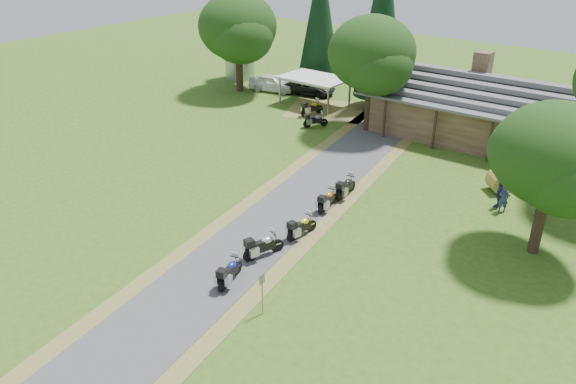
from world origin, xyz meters
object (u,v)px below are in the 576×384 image
Objects in this scene: silo at (239,48)px; motorcycle_carport_a at (312,107)px; carport at (315,91)px; motorcycle_row_d at (328,199)px; car_white_sedan at (273,81)px; motorcycle_row_e at (346,186)px; motorcycle_row_c at (302,225)px; hay_bale at (500,181)px; motorcycle_row_b at (264,244)px; motorcycle_row_a at (230,270)px; lodge at (513,111)px; motorcycle_carport_b at (316,120)px; car_dark_suv at (309,84)px.

silo is 14.37m from motorcycle_carport_a.
carport is 19.96m from motorcycle_row_d.
car_white_sedan is 3.05× the size of motorcycle_row_e.
motorcycle_row_c is 1.40× the size of hay_bale.
motorcycle_row_b is 8.21m from motorcycle_row_e.
lodge is at bearing -24.32° from motorcycle_row_a.
motorcycle_carport_a is 1.11× the size of motorcycle_carport_b.
carport reaches higher than car_dark_suv.
motorcycle_row_a is at bearing 176.68° from motorcycle_row_d.
motorcycle_row_e is at bearing -121.57° from motorcycle_carport_a.
lodge reaches higher than motorcycle_carport_b.
lodge is 14.73m from motorcycle_carport_b.
lodge reaches higher than hay_bale.
silo is at bearing 44.76° from motorcycle_row_d.
carport is 2.89× the size of motorcycle_carport_a.
motorcycle_row_a is 1.00× the size of motorcycle_row_c.
car_dark_suv is at bearing 154.22° from hay_bale.
lodge is 15.80m from motorcycle_row_e.
motorcycle_carport_b is at bearing 31.08° from motorcycle_row_d.
motorcycle_row_a is 2.64m from motorcycle_row_b.
car_dark_suv reaches higher than motorcycle_row_d.
motorcycle_row_d is at bearing -131.25° from hay_bale.
motorcycle_row_a is at bearing -100.25° from lodge.
silo is at bearing 98.91° from motorcycle_carport_b.
silo reaches higher than lodge.
motorcycle_row_d is (17.55, -17.37, -0.37)m from car_white_sedan.
silo reaches higher than motorcycle_row_e.
motorcycle_row_e is at bearing -108.73° from lodge.
motorcycle_row_b is (-4.80, -23.07, -1.76)m from lodge.
lodge is 3.57× the size of car_white_sedan.
car_white_sedan is 8.12m from motorcycle_carport_a.
motorcycle_carport_b is (-13.47, -5.67, -1.83)m from lodge.
silo is 30.36m from motorcycle_row_d.
carport is 0.97× the size of car_white_sedan.
motorcycle_carport_a is at bearing 11.62° from motorcycle_row_a.
motorcycle_row_d is at bearing 176.81° from motorcycle_row_e.
lodge is at bearing -4.65° from silo.
car_white_sedan reaches higher than motorcycle_carport_b.
car_white_sedan reaches higher than motorcycle_row_c.
lodge reaches higher than carport.
motorcycle_row_d is 1.01× the size of motorcycle_carport_b.
motorcycle_carport_a is (13.00, -5.64, -2.40)m from silo.
motorcycle_row_e is 0.97× the size of motorcycle_carport_a.
silo is at bearing 55.03° from motorcycle_row_c.
motorcycle_row_b is at bearing -101.74° from lodge.
motorcycle_carport_b is 1.35× the size of hay_bale.
carport is at bearing 30.56° from motorcycle_row_d.
lodge is at bearing -103.64° from car_white_sedan.
car_dark_suv is 6.20m from motorcycle_carport_a.
motorcycle_carport_b is (-8.43, 9.20, -0.05)m from motorcycle_row_e.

